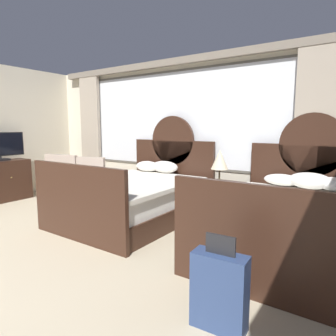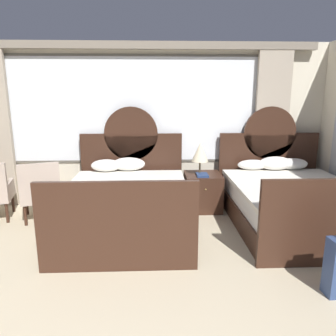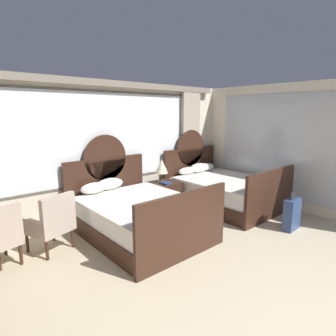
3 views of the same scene
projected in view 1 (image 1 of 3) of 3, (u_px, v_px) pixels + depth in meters
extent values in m
cube|color=beige|center=(180.00, 133.00, 5.53)|extent=(6.45, 0.07, 2.70)
cube|color=#646054|center=(179.00, 119.00, 5.46)|extent=(4.37, 0.02, 1.79)
cube|color=white|center=(179.00, 119.00, 5.46)|extent=(4.29, 0.02, 1.71)
cube|color=tan|center=(91.00, 134.00, 6.72)|extent=(0.56, 0.08, 2.60)
cube|color=tan|center=(315.00, 139.00, 4.14)|extent=(0.56, 0.08, 2.60)
cube|color=gray|center=(176.00, 61.00, 5.25)|extent=(5.93, 0.10, 0.12)
cube|color=#382116|center=(134.00, 210.00, 4.71)|extent=(1.62, 2.14, 0.30)
cube|color=white|center=(134.00, 193.00, 4.67)|extent=(1.56, 2.04, 0.28)
cube|color=silver|center=(131.00, 183.00, 4.58)|extent=(1.66, 1.94, 0.06)
cube|color=#382116|center=(173.00, 173.00, 5.54)|extent=(1.70, 0.06, 1.22)
cylinder|color=#382116|center=(173.00, 140.00, 5.46)|extent=(0.89, 0.06, 0.89)
cube|color=#382116|center=(77.00, 203.00, 3.76)|extent=(1.70, 0.06, 1.00)
ellipsoid|color=white|center=(148.00, 166.00, 5.54)|extent=(0.49, 0.29, 0.20)
ellipsoid|color=white|center=(165.00, 167.00, 5.38)|extent=(0.54, 0.29, 0.22)
cube|color=#382116|center=(290.00, 243.00, 3.39)|extent=(1.62, 2.14, 0.30)
cube|color=white|center=(292.00, 218.00, 3.35)|extent=(1.56, 2.04, 0.28)
cube|color=silver|center=(291.00, 206.00, 3.26)|extent=(1.66, 1.94, 0.06)
cube|color=#382116|center=(309.00, 187.00, 4.23)|extent=(1.70, 0.06, 1.22)
cylinder|color=#382116|center=(312.00, 145.00, 4.14)|extent=(0.89, 0.06, 0.89)
cube|color=#382116|center=(263.00, 245.00, 2.44)|extent=(1.70, 0.06, 1.00)
ellipsoid|color=white|center=(282.00, 180.00, 4.21)|extent=(0.51, 0.26, 0.17)
ellipsoid|color=white|center=(310.00, 181.00, 3.97)|extent=(0.55, 0.29, 0.22)
ellipsoid|color=white|center=(336.00, 184.00, 3.82)|extent=(0.48, 0.29, 0.19)
cube|color=#382116|center=(222.00, 202.00, 4.64)|extent=(0.58, 0.58, 0.60)
sphere|color=tan|center=(214.00, 197.00, 4.37)|extent=(0.02, 0.02, 0.02)
cylinder|color=brown|center=(219.00, 182.00, 4.62)|extent=(0.14, 0.14, 0.02)
cylinder|color=brown|center=(219.00, 175.00, 4.60)|extent=(0.03, 0.03, 0.20)
cone|color=beige|center=(220.00, 159.00, 4.57)|extent=(0.27, 0.27, 0.30)
cube|color=navy|center=(218.00, 183.00, 4.52)|extent=(0.18, 0.26, 0.03)
sphere|color=tan|center=(11.00, 177.00, 5.77)|extent=(0.03, 0.03, 0.03)
cube|color=black|center=(1.00, 160.00, 5.78)|extent=(0.20, 0.28, 0.04)
cylinder|color=black|center=(1.00, 157.00, 5.77)|extent=(0.04, 0.04, 0.05)
cube|color=black|center=(0.00, 144.00, 5.74)|extent=(0.04, 0.94, 0.46)
cube|color=black|center=(0.00, 144.00, 5.73)|extent=(0.01, 0.90, 0.42)
cube|color=#B29E8E|center=(98.00, 184.00, 5.81)|extent=(0.71, 0.71, 0.10)
cube|color=#B29E8E|center=(91.00, 170.00, 5.54)|extent=(0.56, 0.25, 0.50)
cube|color=#B29E8E|center=(109.00, 178.00, 5.72)|extent=(0.22, 0.50, 0.16)
cube|color=#B29E8E|center=(86.00, 177.00, 5.86)|extent=(0.22, 0.50, 0.16)
cylinder|color=#382116|center=(114.00, 192.00, 6.00)|extent=(0.04, 0.04, 0.31)
cylinder|color=#382116|center=(94.00, 191.00, 6.12)|extent=(0.04, 0.04, 0.31)
cylinder|color=#382116|center=(103.00, 197.00, 5.56)|extent=(0.04, 0.04, 0.31)
cylinder|color=#382116|center=(82.00, 196.00, 5.68)|extent=(0.04, 0.04, 0.31)
cube|color=#B29E8E|center=(74.00, 180.00, 6.22)|extent=(0.67, 0.67, 0.10)
cube|color=#B29E8E|center=(65.00, 167.00, 5.96)|extent=(0.57, 0.20, 0.50)
cube|color=#B29E8E|center=(83.00, 175.00, 6.11)|extent=(0.17, 0.51, 0.16)
cube|color=#B29E8E|center=(64.00, 173.00, 6.29)|extent=(0.17, 0.51, 0.16)
cylinder|color=#382116|center=(90.00, 188.00, 6.38)|extent=(0.04, 0.04, 0.31)
cylinder|color=#382116|center=(73.00, 187.00, 6.55)|extent=(0.04, 0.04, 0.31)
cylinder|color=#382116|center=(76.00, 193.00, 5.95)|extent=(0.04, 0.04, 0.31)
cylinder|color=#382116|center=(58.00, 191.00, 6.12)|extent=(0.04, 0.04, 0.31)
cube|color=#B29E8E|center=(66.00, 179.00, 6.37)|extent=(0.70, 0.70, 0.10)
cube|color=#B29E8E|center=(58.00, 166.00, 6.11)|extent=(0.56, 0.24, 0.50)
cube|color=#B29E8E|center=(75.00, 173.00, 6.28)|extent=(0.21, 0.50, 0.16)
cube|color=#B29E8E|center=(55.00, 172.00, 6.43)|extent=(0.21, 0.50, 0.16)
cylinder|color=#382116|center=(81.00, 187.00, 6.55)|extent=(0.04, 0.04, 0.31)
cylinder|color=#382116|center=(64.00, 185.00, 6.69)|extent=(0.04, 0.04, 0.31)
cylinder|color=#382116|center=(69.00, 191.00, 6.12)|extent=(0.04, 0.04, 0.31)
cylinder|color=#382116|center=(50.00, 189.00, 6.25)|extent=(0.04, 0.04, 0.31)
cube|color=navy|center=(219.00, 292.00, 2.14)|extent=(0.41, 0.19, 0.57)
cube|color=#232326|center=(221.00, 245.00, 2.09)|extent=(0.22, 0.03, 0.14)
cylinder|color=black|center=(199.00, 317.00, 2.25)|extent=(0.05, 0.02, 0.05)
cylinder|color=black|center=(240.00, 332.00, 2.09)|extent=(0.05, 0.02, 0.05)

